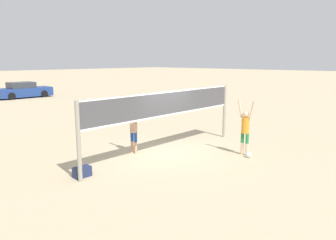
{
  "coord_description": "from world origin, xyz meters",
  "views": [
    {
      "loc": [
        -8.75,
        -8.02,
        3.51
      ],
      "look_at": [
        0.0,
        0.0,
        1.31
      ],
      "focal_mm": 35.0,
      "sensor_mm": 36.0,
      "label": 1
    }
  ],
  "objects_px": {
    "player_spiker": "(245,127)",
    "gear_bag": "(82,172)",
    "volleyball_net": "(168,110)",
    "volleyball": "(249,155)",
    "parked_car_mid": "(24,91)",
    "player_blocker": "(134,126)"
  },
  "relations": [
    {
      "from": "player_spiker",
      "to": "gear_bag",
      "type": "relative_size",
      "value": 3.97
    },
    {
      "from": "volleyball_net",
      "to": "volleyball",
      "type": "bearing_deg",
      "value": -55.71
    },
    {
      "from": "volleyball",
      "to": "parked_car_mid",
      "type": "height_order",
      "value": "parked_car_mid"
    },
    {
      "from": "player_blocker",
      "to": "gear_bag",
      "type": "distance_m",
      "value": 3.04
    },
    {
      "from": "gear_bag",
      "to": "player_spiker",
      "type": "bearing_deg",
      "value": -24.43
    },
    {
      "from": "player_spiker",
      "to": "volleyball",
      "type": "xyz_separation_m",
      "value": [
        -0.18,
        -0.28,
        -0.97
      ]
    },
    {
      "from": "volleyball",
      "to": "player_blocker",
      "type": "bearing_deg",
      "value": 124.43
    },
    {
      "from": "volleyball_net",
      "to": "gear_bag",
      "type": "relative_size",
      "value": 14.9
    },
    {
      "from": "volleyball_net",
      "to": "gear_bag",
      "type": "bearing_deg",
      "value": 175.42
    },
    {
      "from": "player_blocker",
      "to": "volleyball",
      "type": "distance_m",
      "value": 4.37
    },
    {
      "from": "gear_bag",
      "to": "parked_car_mid",
      "type": "xyz_separation_m",
      "value": [
        8.1,
        22.1,
        0.5
      ]
    },
    {
      "from": "volleyball_net",
      "to": "gear_bag",
      "type": "distance_m",
      "value": 3.87
    },
    {
      "from": "volleyball_net",
      "to": "parked_car_mid",
      "type": "distance_m",
      "value": 22.87
    },
    {
      "from": "volleyball_net",
      "to": "volleyball",
      "type": "distance_m",
      "value": 3.36
    },
    {
      "from": "volleyball_net",
      "to": "player_blocker",
      "type": "bearing_deg",
      "value": 124.75
    },
    {
      "from": "volleyball",
      "to": "gear_bag",
      "type": "relative_size",
      "value": 0.41
    },
    {
      "from": "volleyball",
      "to": "parked_car_mid",
      "type": "xyz_separation_m",
      "value": [
        2.88,
        24.83,
        0.55
      ]
    },
    {
      "from": "player_blocker",
      "to": "gear_bag",
      "type": "bearing_deg",
      "value": -74.22
    },
    {
      "from": "volleyball_net",
      "to": "player_spiker",
      "type": "relative_size",
      "value": 3.75
    },
    {
      "from": "volleyball_net",
      "to": "gear_bag",
      "type": "xyz_separation_m",
      "value": [
        -3.54,
        0.28,
        -1.53
      ]
    },
    {
      "from": "volleyball_net",
      "to": "player_blocker",
      "type": "distance_m",
      "value": 1.46
    },
    {
      "from": "volleyball",
      "to": "player_spiker",
      "type": "bearing_deg",
      "value": 57.94
    }
  ]
}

